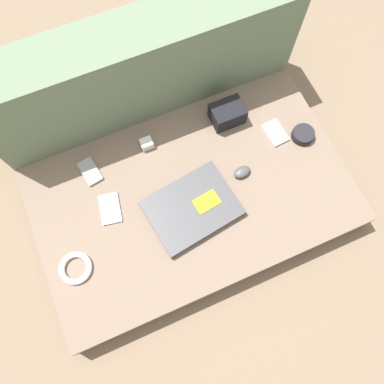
{
  "coord_description": "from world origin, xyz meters",
  "views": [
    {
      "loc": [
        -0.18,
        -0.41,
        1.43
      ],
      "look_at": [
        0.0,
        0.0,
        0.13
      ],
      "focal_mm": 35.0,
      "sensor_mm": 36.0,
      "label": 1
    }
  ],
  "objects_px": {
    "laptop": "(192,208)",
    "phone_silver": "(275,133)",
    "speaker_puck": "(303,135)",
    "camera_pouch": "(227,114)",
    "computer_mouse": "(242,172)",
    "phone_black": "(90,172)",
    "phone_small": "(110,209)",
    "charger_brick": "(147,144)"
  },
  "relations": [
    {
      "from": "speaker_puck",
      "to": "phone_silver",
      "type": "relative_size",
      "value": 0.81
    },
    {
      "from": "computer_mouse",
      "to": "phone_black",
      "type": "height_order",
      "value": "computer_mouse"
    },
    {
      "from": "computer_mouse",
      "to": "camera_pouch",
      "type": "relative_size",
      "value": 0.57
    },
    {
      "from": "laptop",
      "to": "phone_black",
      "type": "xyz_separation_m",
      "value": [
        -0.3,
        0.29,
        -0.01
      ]
    },
    {
      "from": "laptop",
      "to": "charger_brick",
      "type": "xyz_separation_m",
      "value": [
        -0.06,
        0.31,
        0.0
      ]
    },
    {
      "from": "charger_brick",
      "to": "speaker_puck",
      "type": "bearing_deg",
      "value": -19.62
    },
    {
      "from": "computer_mouse",
      "to": "phone_black",
      "type": "bearing_deg",
      "value": 148.22
    },
    {
      "from": "laptop",
      "to": "charger_brick",
      "type": "bearing_deg",
      "value": 93.0
    },
    {
      "from": "phone_small",
      "to": "camera_pouch",
      "type": "bearing_deg",
      "value": 27.47
    },
    {
      "from": "computer_mouse",
      "to": "phone_silver",
      "type": "xyz_separation_m",
      "value": [
        0.19,
        0.1,
        -0.01
      ]
    },
    {
      "from": "speaker_puck",
      "to": "charger_brick",
      "type": "xyz_separation_m",
      "value": [
        -0.57,
        0.2,
        0.0
      ]
    },
    {
      "from": "phone_black",
      "to": "phone_silver",
      "type": "bearing_deg",
      "value": -19.85
    },
    {
      "from": "phone_silver",
      "to": "camera_pouch",
      "type": "distance_m",
      "value": 0.2
    },
    {
      "from": "laptop",
      "to": "computer_mouse",
      "type": "height_order",
      "value": "laptop"
    },
    {
      "from": "phone_silver",
      "to": "phone_small",
      "type": "relative_size",
      "value": 0.86
    },
    {
      "from": "laptop",
      "to": "phone_small",
      "type": "bearing_deg",
      "value": 148.63
    },
    {
      "from": "computer_mouse",
      "to": "speaker_puck",
      "type": "relative_size",
      "value": 0.82
    },
    {
      "from": "laptop",
      "to": "speaker_puck",
      "type": "distance_m",
      "value": 0.52
    },
    {
      "from": "phone_small",
      "to": "phone_silver",
      "type": "bearing_deg",
      "value": 13.14
    },
    {
      "from": "phone_silver",
      "to": "speaker_puck",
      "type": "bearing_deg",
      "value": -34.73
    },
    {
      "from": "phone_silver",
      "to": "phone_black",
      "type": "height_order",
      "value": "phone_black"
    },
    {
      "from": "phone_small",
      "to": "camera_pouch",
      "type": "xyz_separation_m",
      "value": [
        0.55,
        0.17,
        0.03
      ]
    },
    {
      "from": "laptop",
      "to": "phone_silver",
      "type": "height_order",
      "value": "laptop"
    },
    {
      "from": "computer_mouse",
      "to": "phone_silver",
      "type": "height_order",
      "value": "computer_mouse"
    },
    {
      "from": "camera_pouch",
      "to": "computer_mouse",
      "type": "bearing_deg",
      "value": -101.32
    },
    {
      "from": "speaker_puck",
      "to": "camera_pouch",
      "type": "height_order",
      "value": "camera_pouch"
    },
    {
      "from": "phone_small",
      "to": "phone_black",
      "type": "bearing_deg",
      "value": 107.23
    },
    {
      "from": "phone_black",
      "to": "phone_small",
      "type": "xyz_separation_m",
      "value": [
        0.02,
        -0.17,
        -0.0
      ]
    },
    {
      "from": "phone_silver",
      "to": "charger_brick",
      "type": "xyz_separation_m",
      "value": [
        -0.48,
        0.15,
        0.01
      ]
    },
    {
      "from": "computer_mouse",
      "to": "phone_small",
      "type": "bearing_deg",
      "value": 164.85
    },
    {
      "from": "camera_pouch",
      "to": "charger_brick",
      "type": "relative_size",
      "value": 2.7
    },
    {
      "from": "speaker_puck",
      "to": "camera_pouch",
      "type": "relative_size",
      "value": 0.69
    },
    {
      "from": "computer_mouse",
      "to": "speaker_puck",
      "type": "height_order",
      "value": "speaker_puck"
    },
    {
      "from": "laptop",
      "to": "computer_mouse",
      "type": "distance_m",
      "value": 0.24
    },
    {
      "from": "computer_mouse",
      "to": "phone_black",
      "type": "distance_m",
      "value": 0.57
    },
    {
      "from": "phone_black",
      "to": "charger_brick",
      "type": "height_order",
      "value": "charger_brick"
    },
    {
      "from": "phone_black",
      "to": "camera_pouch",
      "type": "bearing_deg",
      "value": -9.12
    },
    {
      "from": "camera_pouch",
      "to": "phone_black",
      "type": "bearing_deg",
      "value": -179.64
    },
    {
      "from": "computer_mouse",
      "to": "charger_brick",
      "type": "xyz_separation_m",
      "value": [
        -0.29,
        0.25,
        0.0
      ]
    },
    {
      "from": "phone_black",
      "to": "phone_small",
      "type": "distance_m",
      "value": 0.17
    },
    {
      "from": "laptop",
      "to": "speaker_puck",
      "type": "bearing_deg",
      "value": 3.39
    },
    {
      "from": "speaker_puck",
      "to": "laptop",
      "type": "bearing_deg",
      "value": -168.78
    }
  ]
}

